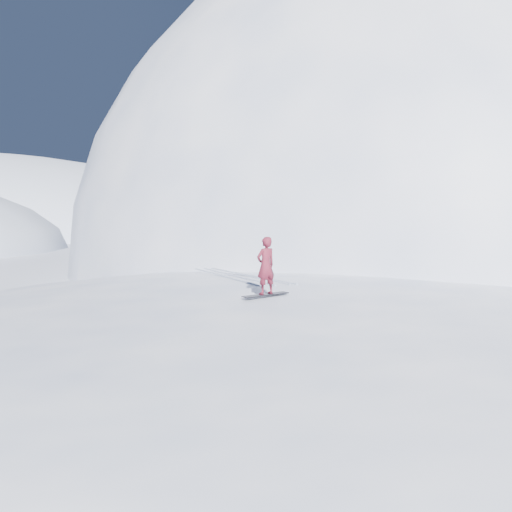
{
  "coord_description": "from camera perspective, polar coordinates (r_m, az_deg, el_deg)",
  "views": [
    {
      "loc": [
        -5.33,
        -13.97,
        4.87
      ],
      "look_at": [
        -0.69,
        1.15,
        3.5
      ],
      "focal_mm": 35.0,
      "sensor_mm": 36.0,
      "label": 1
    }
  ],
  "objects": [
    {
      "name": "wind_bumps",
      "position": [
        17.48,
        -0.52,
        -11.23
      ],
      "size": [
        16.0,
        14.4,
        1.0
      ],
      "color": "white",
      "rests_on": "ground"
    },
    {
      "name": "peak_shoulder",
      "position": [
        37.59,
        7.18,
        -2.53
      ],
      "size": [
        28.0,
        24.0,
        18.0
      ],
      "primitive_type": "ellipsoid",
      "color": "white",
      "rests_on": "ground"
    },
    {
      "name": "near_ridge",
      "position": [
        18.76,
        3.34,
        -10.1
      ],
      "size": [
        36.0,
        28.0,
        4.8
      ],
      "primitive_type": "ellipsoid",
      "color": "white",
      "rests_on": "ground"
    },
    {
      "name": "snowboarder",
      "position": [
        14.95,
        1.12,
        -1.1
      ],
      "size": [
        0.73,
        0.6,
        1.74
      ],
      "primitive_type": "imported",
      "rotation": [
        0.0,
        0.0,
        3.48
      ],
      "color": "maroon",
      "rests_on": "snowboard"
    },
    {
      "name": "ground",
      "position": [
        15.73,
        3.74,
        -13.1
      ],
      "size": [
        400.0,
        400.0,
        0.0
      ],
      "primitive_type": "plane",
      "color": "white",
      "rests_on": "ground"
    },
    {
      "name": "snowboard",
      "position": [
        15.07,
        1.12,
        -4.44
      ],
      "size": [
        1.6,
        0.8,
        0.03
      ],
      "primitive_type": "cube",
      "rotation": [
        0.0,
        0.0,
        0.33
      ],
      "color": "black",
      "rests_on": "near_ridge"
    },
    {
      "name": "board_tracks",
      "position": [
        19.66,
        -2.01,
        -2.21
      ],
      "size": [
        2.58,
        5.89,
        0.04
      ],
      "color": "silver",
      "rests_on": "ground"
    },
    {
      "name": "summit_peak",
      "position": [
        48.67,
        17.22,
        -1.01
      ],
      "size": [
        60.0,
        56.0,
        56.0
      ],
      "primitive_type": "ellipsoid",
      "color": "white",
      "rests_on": "ground"
    }
  ]
}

